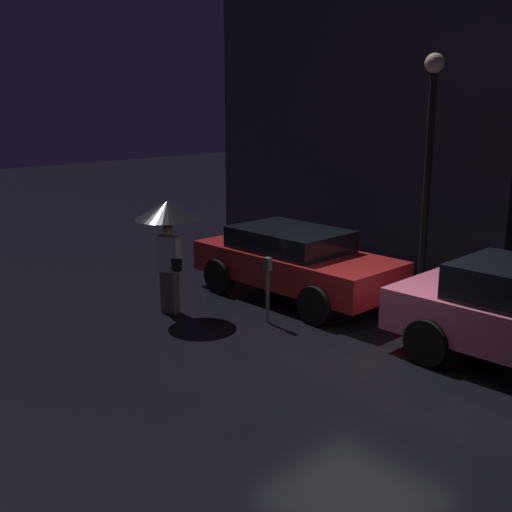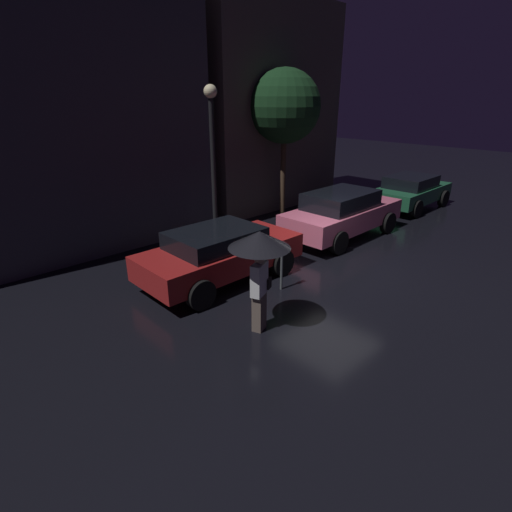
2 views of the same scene
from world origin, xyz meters
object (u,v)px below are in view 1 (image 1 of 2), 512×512
Objects in this scene: parking_meter at (268,282)px; street_lamp_near at (430,141)px; parked_car_red at (294,261)px; pedestrian_with_umbrella at (168,222)px.

parking_meter is 4.32m from street_lamp_near.
parked_car_red is at bearing 116.13° from parking_meter.
parking_meter is at bearing -103.13° from street_lamp_near.
street_lamp_near is at bearing 76.87° from parking_meter.
street_lamp_near reaches higher than parking_meter.
parking_meter is 0.25× the size of street_lamp_near.
parked_car_red is at bearing 47.13° from pedestrian_with_umbrella.
street_lamp_near reaches higher than parked_car_red.
parking_meter is (0.70, -1.43, -0.01)m from parked_car_red.
parked_car_red is at bearing -125.85° from street_lamp_near.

